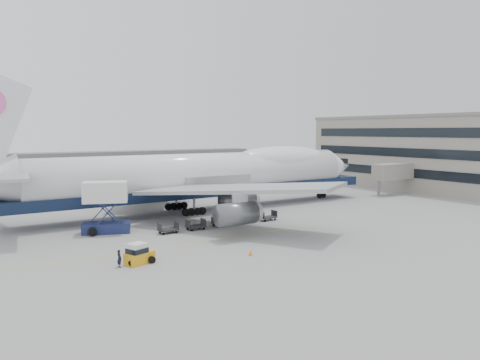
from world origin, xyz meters
TOP-DOWN VIEW (x-y plane):
  - ground at (0.00, 0.00)m, footprint 260.00×260.00m
  - apron_line at (0.00, -6.00)m, footprint 60.00×0.15m
  - terminal at (51.92, 0.04)m, footprint 24.20×70.40m
  - hangar at (-10.00, 70.00)m, footprint 110.00×8.00m
  - airliner at (0.64, 12.00)m, footprint 67.00×55.30m
  - catering_truck at (-17.39, 4.52)m, footprint 6.20×5.22m
  - baggage_tug at (-19.05, -10.41)m, footprint 3.01×2.26m
  - ground_worker at (-20.94, -10.57)m, footprint 0.48×0.65m
  - traffic_cone at (-8.73, -13.80)m, footprint 0.38×0.38m
  - dolly_0 at (-11.31, -0.03)m, footprint 2.30×1.35m
  - dolly_1 at (-7.55, -0.03)m, footprint 2.30×1.35m
  - dolly_2 at (-3.80, -0.03)m, footprint 2.30×1.35m
  - dolly_3 at (-0.04, -0.03)m, footprint 2.30×1.35m
  - dolly_4 at (3.71, -0.03)m, footprint 2.30×1.35m

SIDE VIEW (x-z plane):
  - ground at x=0.00m, z-range 0.00..0.00m
  - apron_line at x=0.00m, z-range 0.00..0.01m
  - traffic_cone at x=-8.73m, z-range -0.02..0.55m
  - dolly_0 at x=-11.31m, z-range -0.12..1.18m
  - dolly_1 at x=-7.55m, z-range -0.12..1.18m
  - dolly_2 at x=-3.80m, z-range -0.12..1.18m
  - dolly_3 at x=-0.04m, z-range -0.12..1.18m
  - dolly_4 at x=3.71m, z-range -0.12..1.18m
  - ground_worker at x=-20.94m, z-range 0.00..1.63m
  - baggage_tug at x=-19.05m, z-range -0.11..1.86m
  - catering_truck at x=-17.39m, z-range 0.35..6.58m
  - hangar at x=-10.00m, z-range 0.00..7.00m
  - airliner at x=0.64m, z-range -4.37..15.61m
  - terminal at x=51.92m, z-range -0.01..15.59m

